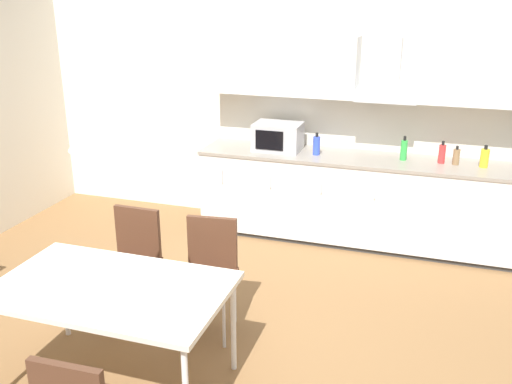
# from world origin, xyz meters

# --- Properties ---
(ground_plane) EXTENTS (8.67, 7.26, 0.02)m
(ground_plane) POSITION_xyz_m (0.00, 0.00, -0.01)
(ground_plane) COLOR brown
(wall_back) EXTENTS (6.94, 0.10, 2.78)m
(wall_back) POSITION_xyz_m (0.00, 2.47, 1.39)
(wall_back) COLOR silver
(wall_back) RESTS_ON ground_plane
(kitchen_counter) EXTENTS (3.62, 0.67, 0.90)m
(kitchen_counter) POSITION_xyz_m (0.94, 2.10, 0.45)
(kitchen_counter) COLOR #333333
(kitchen_counter) RESTS_ON ground_plane
(backsplash_tile) EXTENTS (3.60, 0.02, 0.51)m
(backsplash_tile) POSITION_xyz_m (0.94, 2.41, 1.15)
(backsplash_tile) COLOR silver
(backsplash_tile) RESTS_ON kitchen_counter
(upper_wall_cabinets) EXTENTS (3.60, 0.40, 0.59)m
(upper_wall_cabinets) POSITION_xyz_m (0.94, 2.25, 1.74)
(upper_wall_cabinets) COLOR silver
(microwave) EXTENTS (0.48, 0.35, 0.28)m
(microwave) POSITION_xyz_m (-0.12, 2.10, 1.04)
(microwave) COLOR #ADADB2
(microwave) RESTS_ON kitchen_counter
(bottle_blue) EXTENTS (0.07, 0.07, 0.22)m
(bottle_blue) POSITION_xyz_m (0.30, 2.04, 0.99)
(bottle_blue) COLOR blue
(bottle_blue) RESTS_ON kitchen_counter
(bottle_yellow) EXTENTS (0.08, 0.08, 0.21)m
(bottle_yellow) POSITION_xyz_m (1.88, 2.11, 0.99)
(bottle_yellow) COLOR yellow
(bottle_yellow) RESTS_ON kitchen_counter
(bottle_red) EXTENTS (0.06, 0.06, 0.22)m
(bottle_red) POSITION_xyz_m (1.50, 2.13, 0.99)
(bottle_red) COLOR red
(bottle_red) RESTS_ON kitchen_counter
(bottle_green) EXTENTS (0.06, 0.06, 0.24)m
(bottle_green) POSITION_xyz_m (1.15, 2.12, 1.00)
(bottle_green) COLOR green
(bottle_green) RESTS_ON kitchen_counter
(bottle_brown) EXTENTS (0.06, 0.06, 0.18)m
(bottle_brown) POSITION_xyz_m (1.63, 2.12, 0.97)
(bottle_brown) COLOR brown
(bottle_brown) RESTS_ON kitchen_counter
(dining_table) EXTENTS (1.46, 0.88, 0.73)m
(dining_table) POSITION_xyz_m (-0.40, -0.68, 0.68)
(dining_table) COLOR silver
(dining_table) RESTS_ON ground_plane
(chair_far_left) EXTENTS (0.41, 0.41, 0.87)m
(chair_far_left) POSITION_xyz_m (-0.73, 0.14, 0.53)
(chair_far_left) COLOR #4C2D1E
(chair_far_left) RESTS_ON ground_plane
(chair_far_right) EXTENTS (0.44, 0.44, 0.87)m
(chair_far_right) POSITION_xyz_m (-0.08, 0.14, 0.53)
(chair_far_right) COLOR #4C2D1E
(chair_far_right) RESTS_ON ground_plane
(pendant_lamp) EXTENTS (0.32, 0.32, 0.22)m
(pendant_lamp) POSITION_xyz_m (-0.40, -0.68, 1.72)
(pendant_lamp) COLOR silver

